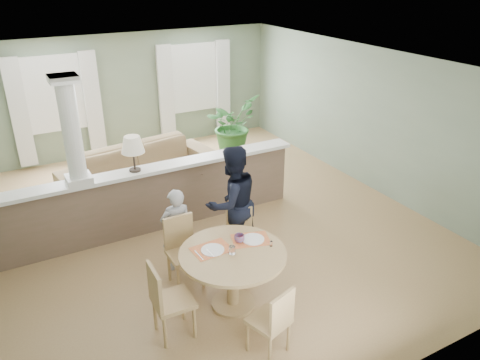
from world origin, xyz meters
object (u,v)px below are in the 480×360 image
man_person (232,203)px  chair_far_boy (183,248)px  chair_side (166,298)px  child_person (177,230)px  sofa (142,171)px  houseplant (232,125)px  dining_table (233,263)px  chair_far_man (239,235)px  chair_near (274,320)px

man_person → chair_far_boy: bearing=8.5°
chair_side → child_person: (0.63, 1.25, 0.08)m
sofa → chair_side: bearing=-112.5°
sofa → child_person: (-0.34, -2.68, 0.19)m
houseplant → dining_table: 5.49m
chair_side → child_person: size_ratio=0.79×
sofa → chair_far_man: (0.48, -3.03, 0.05)m
dining_table → chair_far_boy: (-0.36, 0.79, -0.11)m
chair_far_boy → child_person: child_person is taller
houseplant → child_person: size_ratio=1.06×
chair_far_man → man_person: man_person is taller
chair_far_man → chair_near: bearing=-77.8°
dining_table → chair_far_boy: bearing=114.8°
chair_far_man → child_person: (-0.82, 0.35, 0.14)m
chair_far_man → chair_side: 1.70m
chair_near → man_person: bearing=-122.5°
chair_far_boy → man_person: man_person is taller
dining_table → chair_near: dining_table is taller
child_person → chair_side: bearing=65.2°
chair_far_boy → chair_near: size_ratio=1.09×
chair_far_boy → man_person: size_ratio=0.55×
child_person → chair_far_man: bearing=158.4°
man_person → chair_far_man: bearing=75.3°
houseplant → chair_far_man: houseplant is taller
sofa → chair_near: chair_near is taller
chair_far_boy → chair_side: size_ratio=0.98×
chair_side → man_person: man_person is taller
chair_side → dining_table: bearing=-81.0°
houseplant → dining_table: (-2.55, -4.86, -0.02)m
chair_near → chair_side: bearing=-59.5°
houseplant → child_person: bearing=-127.4°
houseplant → sofa: bearing=-157.2°
chair_near → man_person: man_person is taller
chair_near → child_person: 2.12m
sofa → chair_near: (-0.03, -4.77, 0.06)m
sofa → man_person: 2.84m
sofa → child_person: size_ratio=2.38×
dining_table → child_person: 1.16m
child_person → man_person: size_ratio=0.72×
chair_far_boy → child_person: size_ratio=0.77×
chair_far_boy → man_person: (0.90, 0.26, 0.34)m
chair_side → chair_far_man: bearing=-56.9°
houseplant → chair_far_man: bearing=-116.5°
dining_table → chair_far_boy: 0.87m
sofa → man_person: bearing=-88.2°
sofa → chair_near: 4.77m
sofa → chair_far_man: size_ratio=3.36×
chair_near → houseplant: bearing=-131.0°
chair_far_boy → sofa: bearing=82.6°
chair_side → man_person: 1.91m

